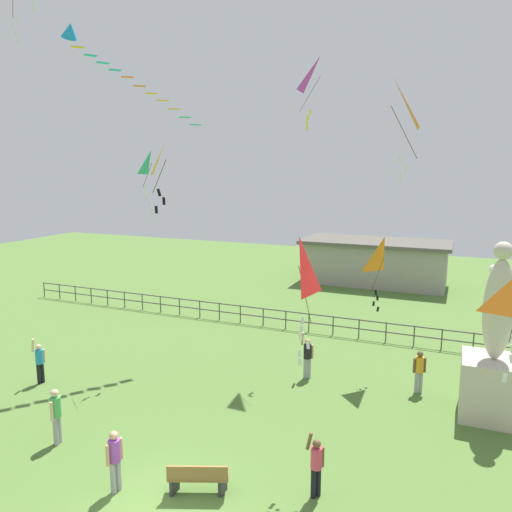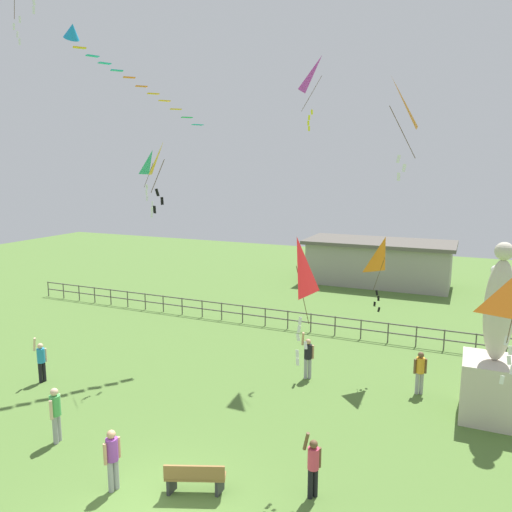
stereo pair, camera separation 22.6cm
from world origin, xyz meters
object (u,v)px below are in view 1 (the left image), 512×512
object	(u,v)px
kite_0	(383,260)
streamer_kite	(82,40)
person_4	(115,457)
person_6	(316,463)
person_1	(56,413)
person_2	(419,369)
lamppost	(492,300)
kite_1	(299,271)
kite_7	(392,109)
park_bench	(198,478)
person_0	(307,355)
statue_monument	(493,367)
person_5	(40,360)
kite_2	(151,166)
kite_3	(166,162)
kite_5	(320,78)

from	to	relation	value
kite_0	streamer_kite	size ratio (longest dim) A/B	0.63
person_4	person_6	world-z (taller)	person_6
person_1	person_2	world-z (taller)	person_1
person_1	person_6	size ratio (longest dim) A/B	0.95
lamppost	streamer_kite	size ratio (longest dim) A/B	1.01
kite_1	kite_7	size ratio (longest dim) A/B	1.34
park_bench	person_0	size ratio (longest dim) A/B	0.83
statue_monument	kite_1	distance (m)	8.02
person_5	kite_2	world-z (taller)	kite_2
person_6	kite_3	xyz separation A→B (m)	(-4.17, 0.21, 7.24)
person_2	streamer_kite	xyz separation A→B (m)	(-12.83, -1.78, 11.91)
person_0	kite_2	size ratio (longest dim) A/B	0.72
person_4	streamer_kite	distance (m)	15.16
park_bench	kite_5	world-z (taller)	kite_5
statue_monument	person_1	size ratio (longest dim) A/B	3.41
kite_7	person_4	bearing A→B (deg)	-144.52
person_0	person_1	size ratio (longest dim) A/B	1.10
statue_monument	person_4	distance (m)	11.75
person_1	streamer_kite	distance (m)	13.63
person_4	person_5	size ratio (longest dim) A/B	0.90
person_1	kite_1	bearing A→B (deg)	13.11
person_2	streamer_kite	bearing A→B (deg)	-172.10
person_0	person_1	xyz separation A→B (m)	(-5.39, -7.27, 0.04)
lamppost	kite_2	bearing A→B (deg)	-167.75
person_6	streamer_kite	xyz separation A→B (m)	(-11.02, 5.18, 11.92)
person_1	kite_7	size ratio (longest dim) A/B	0.68
streamer_kite	person_5	bearing A→B (deg)	-96.74
kite_3	person_2	bearing A→B (deg)	48.44
person_5	kite_7	world-z (taller)	kite_7
lamppost	person_6	bearing A→B (deg)	-115.65
person_2	kite_2	size ratio (longest dim) A/B	0.61
person_6	person_5	bearing A→B (deg)	168.62
statue_monument	person_1	bearing A→B (deg)	-150.29
person_0	streamer_kite	world-z (taller)	streamer_kite
statue_monument	lamppost	size ratio (longest dim) A/B	1.25
kite_2	kite_7	bearing A→B (deg)	-19.50
kite_2	kite_7	world-z (taller)	kite_7
person_0	person_5	bearing A→B (deg)	-154.54
person_0	kite_1	bearing A→B (deg)	-75.84
person_1	kite_7	distance (m)	12.51
statue_monument	person_6	xyz separation A→B (m)	(-4.10, -6.06, -0.81)
kite_2	kite_3	world-z (taller)	kite_2
kite_5	kite_7	distance (m)	8.53
person_6	kite_2	world-z (taller)	kite_2
kite_0	kite_2	bearing A→B (deg)	-166.93
person_4	person_0	bearing A→B (deg)	73.99
kite_0	streamer_kite	world-z (taller)	streamer_kite
lamppost	person_4	size ratio (longest dim) A/B	2.85
person_1	kite_3	distance (m)	8.01
person_1	streamer_kite	world-z (taller)	streamer_kite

